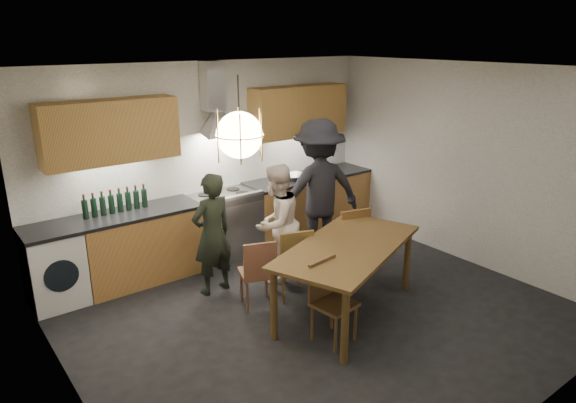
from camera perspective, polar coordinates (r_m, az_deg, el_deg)
ground at (r=5.79m, az=3.26°, el=-12.17°), size 5.00×5.00×0.00m
room_shell at (r=5.15m, az=3.59°, el=4.48°), size 5.02×4.52×2.61m
counter_run at (r=7.06m, az=-6.86°, el=-2.51°), size 5.00×0.62×0.90m
range_stove at (r=7.05m, az=-7.00°, el=-2.63°), size 0.90×0.60×0.92m
wall_fixtures at (r=6.78m, az=-7.99°, el=9.06°), size 4.30×0.54×1.10m
pendant_lamp at (r=4.41m, az=-5.42°, el=7.36°), size 0.43×0.43×0.70m
dining_table at (r=5.52m, az=6.63°, el=-5.69°), size 2.09×1.56×0.79m
chair_back_left at (r=5.66m, az=-3.31°, el=-7.57°), size 0.47×0.47×0.81m
chair_back_mid at (r=5.85m, az=0.70°, el=-6.43°), size 0.49×0.49×0.85m
chair_back_right at (r=6.47m, az=7.03°, el=-3.88°), size 0.50×0.50×0.89m
chair_front at (r=5.14m, az=4.52°, el=-10.29°), size 0.42×0.42×0.83m
person_left at (r=5.98m, az=-8.41°, el=-3.60°), size 0.57×0.41×1.45m
person_mid at (r=6.23m, az=-1.30°, el=-2.44°), size 0.86×0.76×1.47m
person_right at (r=6.81m, az=3.37°, el=1.24°), size 1.36×0.98×1.89m
mixing_bowl at (r=7.48m, az=0.80°, el=2.76°), size 0.35×0.35×0.08m
stock_pot at (r=7.88m, az=4.18°, el=3.70°), size 0.25×0.25×0.13m
wine_bottles at (r=6.39m, az=-18.62°, el=0.05°), size 0.78×0.07×0.29m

